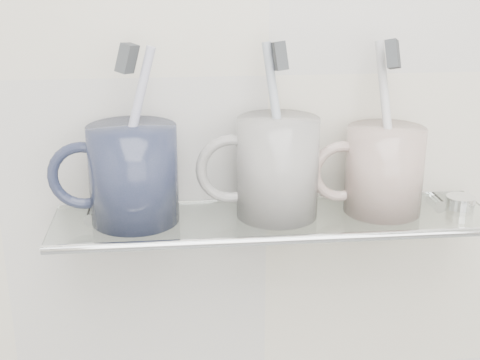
{
  "coord_description": "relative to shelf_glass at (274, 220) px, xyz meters",
  "views": [
    {
      "loc": [
        -0.11,
        0.34,
        1.39
      ],
      "look_at": [
        -0.04,
        1.04,
        1.15
      ],
      "focal_mm": 50.0,
      "sensor_mm": 36.0,
      "label": 1
    }
  ],
  "objects": [
    {
      "name": "wall_back",
      "position": [
        0.0,
        0.06,
        0.15
      ],
      "size": [
        2.5,
        0.0,
        2.5
      ],
      "primitive_type": "plane",
      "rotation": [
        1.57,
        0.0,
        0.0
      ],
      "color": "beige",
      "rests_on": "ground"
    },
    {
      "name": "shelf_glass",
      "position": [
        0.0,
        0.0,
        0.0
      ],
      "size": [
        0.5,
        0.12,
        0.01
      ],
      "primitive_type": "cube",
      "color": "silver",
      "rests_on": "wall_back"
    },
    {
      "name": "shelf_rail",
      "position": [
        0.0,
        -0.06,
        0.0
      ],
      "size": [
        0.5,
        0.01,
        0.01
      ],
      "primitive_type": "cylinder",
      "rotation": [
        0.0,
        1.57,
        0.0
      ],
      "color": "silver",
      "rests_on": "shelf_glass"
    },
    {
      "name": "bracket_left",
      "position": [
        -0.21,
        0.05,
        -0.01
      ],
      "size": [
        0.02,
        0.03,
        0.02
      ],
      "primitive_type": "cylinder",
      "rotation": [
        1.57,
        0.0,
        0.0
      ],
      "color": "silver",
      "rests_on": "wall_back"
    },
    {
      "name": "bracket_right",
      "position": [
        0.21,
        0.05,
        -0.01
      ],
      "size": [
        0.02,
        0.03,
        0.02
      ],
      "primitive_type": "cylinder",
      "rotation": [
        1.57,
        0.0,
        0.0
      ],
      "color": "silver",
      "rests_on": "wall_back"
    },
    {
      "name": "mug_left",
      "position": [
        -0.16,
        0.0,
        0.06
      ],
      "size": [
        0.11,
        0.11,
        0.11
      ],
      "primitive_type": "cylinder",
      "rotation": [
        0.0,
        0.0,
        -0.19
      ],
      "color": "#1B2237",
      "rests_on": "shelf_glass"
    },
    {
      "name": "mug_left_handle",
      "position": [
        -0.21,
        0.0,
        0.06
      ],
      "size": [
        0.08,
        0.01,
        0.08
      ],
      "primitive_type": "torus",
      "rotation": [
        1.57,
        0.0,
        0.0
      ],
      "color": "#1B2237",
      "rests_on": "mug_left"
    },
    {
      "name": "toothbrush_left",
      "position": [
        -0.16,
        0.0,
        0.1
      ],
      "size": [
        0.06,
        0.01,
        0.19
      ],
      "primitive_type": "cylinder",
      "rotation": [
        -0.12,
        0.24,
        -0.45
      ],
      "color": "#B8B6DE",
      "rests_on": "mug_left"
    },
    {
      "name": "bristles_left",
      "position": [
        -0.16,
        0.0,
        0.19
      ],
      "size": [
        0.03,
        0.03,
        0.03
      ],
      "primitive_type": "cube",
      "rotation": [
        -0.12,
        0.24,
        -0.45
      ],
      "color": "#363A3D",
      "rests_on": "toothbrush_left"
    },
    {
      "name": "mug_center",
      "position": [
        0.0,
        0.0,
        0.06
      ],
      "size": [
        0.1,
        0.1,
        0.11
      ],
      "primitive_type": "cylinder",
      "rotation": [
        0.0,
        0.0,
        -0.07
      ],
      "color": "silver",
      "rests_on": "shelf_glass"
    },
    {
      "name": "mug_center_handle",
      "position": [
        -0.05,
        0.0,
        0.06
      ],
      "size": [
        0.08,
        0.01,
        0.08
      ],
      "primitive_type": "torus",
      "rotation": [
        1.57,
        0.0,
        0.0
      ],
      "color": "silver",
      "rests_on": "mug_center"
    },
    {
      "name": "toothbrush_center",
      "position": [
        0.0,
        0.0,
        0.1
      ],
      "size": [
        0.04,
        0.04,
        0.19
      ],
      "primitive_type": "cylinder",
      "rotation": [
        -0.15,
        -0.13,
        0.06
      ],
      "color": "#90A0B3",
      "rests_on": "mug_center"
    },
    {
      "name": "bristles_center",
      "position": [
        0.0,
        0.0,
        0.19
      ],
      "size": [
        0.02,
        0.03,
        0.03
      ],
      "primitive_type": "cube",
      "rotation": [
        -0.15,
        -0.13,
        0.06
      ],
      "color": "#363A3D",
      "rests_on": "toothbrush_center"
    },
    {
      "name": "mug_right",
      "position": [
        0.13,
        0.0,
        0.05
      ],
      "size": [
        0.09,
        0.09,
        0.1
      ],
      "primitive_type": "cylinder",
      "rotation": [
        0.0,
        0.0,
        -0.02
      ],
      "color": "silver",
      "rests_on": "shelf_glass"
    },
    {
      "name": "mug_right_handle",
      "position": [
        0.08,
        0.0,
        0.05
      ],
      "size": [
        0.07,
        0.01,
        0.07
      ],
      "primitive_type": "torus",
      "rotation": [
        1.57,
        0.0,
        0.0
      ],
      "color": "silver",
      "rests_on": "mug_right"
    },
    {
      "name": "toothbrush_right",
      "position": [
        0.13,
        0.0,
        0.1
      ],
      "size": [
        0.03,
        0.07,
        0.19
      ],
      "primitive_type": "cylinder",
      "rotation": [
        -0.24,
        -0.2,
        -0.44
      ],
      "color": "beige",
      "rests_on": "mug_right"
    },
    {
      "name": "bristles_right",
      "position": [
        0.13,
        0.0,
        0.19
      ],
      "size": [
        0.02,
        0.03,
        0.04
      ],
      "primitive_type": "cube",
      "rotation": [
        -0.24,
        -0.2,
        -0.44
      ],
      "color": "#363A3D",
      "rests_on": "toothbrush_right"
    },
    {
      "name": "chrome_cap",
      "position": [
        0.22,
        0.0,
        0.01
      ],
      "size": [
        0.03,
        0.03,
        0.01
      ],
      "primitive_type": "cylinder",
      "color": "silver",
      "rests_on": "shelf_glass"
    }
  ]
}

